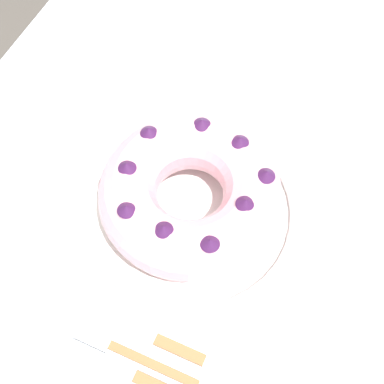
{
  "coord_description": "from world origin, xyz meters",
  "views": [
    {
      "loc": [
        -0.35,
        -0.16,
        1.48
      ],
      "look_at": [
        0.0,
        -0.0,
        0.79
      ],
      "focal_mm": 50.0,
      "sensor_mm": 36.0,
      "label": 1
    }
  ],
  "objects_px": {
    "bundt_cake": "(192,192)",
    "fork": "(127,352)",
    "cake_knife": "(158,340)",
    "serving_knife": "(137,377)",
    "serving_dish": "(192,209)"
  },
  "relations": [
    {
      "from": "bundt_cake",
      "to": "serving_knife",
      "type": "distance_m",
      "value": 0.27
    },
    {
      "from": "serving_dish",
      "to": "cake_knife",
      "type": "relative_size",
      "value": 2.02
    },
    {
      "from": "serving_dish",
      "to": "fork",
      "type": "xyz_separation_m",
      "value": [
        -0.24,
        -0.0,
        -0.01
      ]
    },
    {
      "from": "bundt_cake",
      "to": "fork",
      "type": "distance_m",
      "value": 0.25
    },
    {
      "from": "bundt_cake",
      "to": "fork",
      "type": "relative_size",
      "value": 1.46
    },
    {
      "from": "bundt_cake",
      "to": "serving_knife",
      "type": "xyz_separation_m",
      "value": [
        -0.26,
        -0.03,
        -0.07
      ]
    },
    {
      "from": "fork",
      "to": "serving_knife",
      "type": "bearing_deg",
      "value": -135.13
    },
    {
      "from": "bundt_cake",
      "to": "serving_knife",
      "type": "bearing_deg",
      "value": -172.75
    },
    {
      "from": "serving_dish",
      "to": "fork",
      "type": "height_order",
      "value": "serving_dish"
    },
    {
      "from": "bundt_cake",
      "to": "cake_knife",
      "type": "bearing_deg",
      "value": -169.79
    },
    {
      "from": "bundt_cake",
      "to": "fork",
      "type": "xyz_separation_m",
      "value": [
        -0.24,
        -0.0,
        -0.07
      ]
    },
    {
      "from": "cake_knife",
      "to": "fork",
      "type": "bearing_deg",
      "value": 129.36
    },
    {
      "from": "serving_dish",
      "to": "cake_knife",
      "type": "height_order",
      "value": "serving_dish"
    },
    {
      "from": "fork",
      "to": "cake_knife",
      "type": "relative_size",
      "value": 1.13
    },
    {
      "from": "fork",
      "to": "bundt_cake",
      "type": "bearing_deg",
      "value": -4.31
    }
  ]
}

